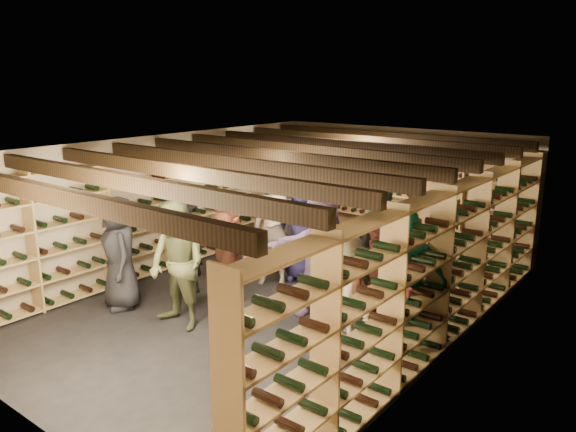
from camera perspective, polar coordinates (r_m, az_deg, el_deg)
The scene contains 23 objects.
ground at distance 8.85m, azimuth -0.98°, elevation -8.58°, with size 8.00×8.00×0.00m, color black.
walls at distance 8.46m, azimuth -1.02°, elevation -1.06°, with size 5.52×8.02×2.40m.
ceiling at distance 8.23m, azimuth -1.05°, elevation 7.03°, with size 5.50×8.00×0.01m, color beige.
ceiling_joists at distance 8.25m, azimuth -1.05°, elevation 6.07°, with size 5.40×7.12×0.18m.
wine_rack_left at distance 10.26m, azimuth -12.24°, elevation 0.59°, with size 0.32×7.50×2.15m.
wine_rack_right at distance 7.23m, azimuth 15.09°, elevation -5.25°, with size 0.32×7.50×2.15m.
wine_rack_back at distance 11.64m, azimuth 10.95°, elevation 2.23°, with size 4.70×0.30×2.15m.
crate_stack_left at distance 10.50m, azimuth 5.03°, elevation -2.99°, with size 0.50×0.33×0.68m.
crate_stack_right at distance 9.87m, azimuth 2.93°, elevation -5.11°, with size 0.59×0.50×0.34m.
crate_loose at distance 10.46m, azimuth 14.57°, elevation -4.92°, with size 0.50×0.33×0.17m, color tan.
person_0 at distance 8.71m, azimuth -16.74°, elevation -3.58°, with size 0.84×0.54×1.71m, color black.
person_1 at distance 9.13m, azimuth -9.97°, elevation -2.83°, with size 0.57×0.38×1.57m, color black.
person_2 at distance 7.80m, azimuth -11.17°, elevation -4.90°, with size 0.88×0.69×1.81m, color #4B5031.
person_3 at distance 7.14m, azimuth 5.57°, elevation -7.77°, with size 0.98×0.56×1.52m, color #C3BB96.
person_4 at distance 7.33m, azimuth 11.81°, elevation -6.24°, with size 1.05×0.44×1.80m, color #137C68.
person_5 at distance 8.59m, azimuth -6.20°, elevation -3.80°, with size 1.45×0.46×1.57m, color brown.
person_6 at distance 9.49m, azimuth 1.51°, elevation -1.24°, with size 0.88×0.57×1.81m, color #201D4E.
person_7 at distance 9.26m, azimuth -1.56°, elevation -1.36°, with size 0.69×0.45×1.89m, color gray.
person_8 at distance 6.82m, azimuth 9.52°, elevation -7.53°, with size 0.89×0.70×1.84m, color #3F1913.
person_9 at distance 10.00m, azimuth 0.28°, elevation -0.99°, with size 1.05×0.60×1.62m, color #B9B8A9.
person_10 at distance 9.02m, azimuth 9.50°, elevation -2.38°, with size 1.03×0.43×1.76m, color #264E38.
person_11 at distance 7.99m, azimuth 3.31°, elevation -4.12°, with size 1.70×0.54×1.83m, color slate.
person_12 at distance 7.55m, azimuth 7.87°, elevation -6.03°, with size 0.81×0.53×1.66m, color #37383C.
Camera 1 is at (5.15, -6.34, 3.40)m, focal length 35.00 mm.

